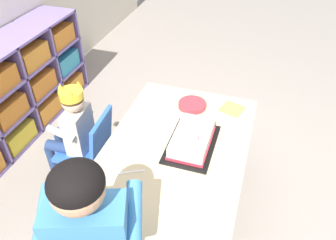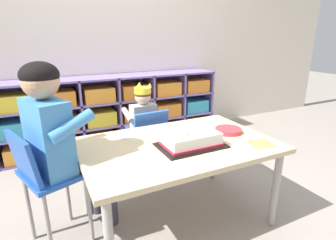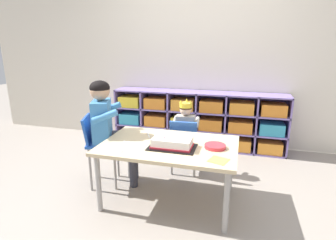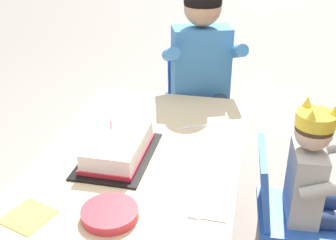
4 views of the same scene
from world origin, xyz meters
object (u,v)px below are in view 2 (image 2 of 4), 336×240
classroom_chair_blue (147,138)px  fork_by_napkin (133,176)px  classroom_chair_adult_side (45,175)px  activity_table (178,151)px  adult_helper_seated (60,134)px  paper_plate_stack (228,130)px  fork_beside_plate_stack (128,158)px  fork_near_cake_tray (130,140)px  fork_near_child_seat (199,122)px  child_with_crown (141,119)px  birthday_cake_on_tray (191,140)px

classroom_chair_blue → fork_by_napkin: bearing=60.8°
classroom_chair_adult_side → activity_table: bearing=-118.0°
adult_helper_seated → paper_plate_stack: adult_helper_seated is taller
classroom_chair_adult_side → fork_beside_plate_stack: bearing=-133.1°
classroom_chair_blue → fork_near_cake_tray: 0.52m
classroom_chair_adult_side → paper_plate_stack: bearing=-114.8°
classroom_chair_blue → classroom_chair_adult_side: classroom_chair_adult_side is taller
classroom_chair_adult_side → fork_near_child_seat: classroom_chair_adult_side is taller
classroom_chair_blue → adult_helper_seated: bearing=28.2°
activity_table → paper_plate_stack: size_ratio=6.60×
paper_plate_stack → fork_beside_plate_stack: (-0.76, -0.08, -0.01)m
adult_helper_seated → fork_near_child_seat: (1.02, 0.15, -0.12)m
classroom_chair_blue → fork_near_cake_tray: size_ratio=4.66×
fork_near_cake_tray → fork_by_napkin: bearing=-42.5°
classroom_chair_blue → fork_beside_plate_stack: size_ratio=5.11×
classroom_chair_adult_side → fork_near_child_seat: size_ratio=5.77×
adult_helper_seated → fork_near_cake_tray: bearing=-106.0°
classroom_chair_blue → adult_helper_seated: (-0.69, -0.43, 0.30)m
classroom_chair_adult_side → fork_beside_plate_stack: size_ratio=5.86×
child_with_crown → fork_near_cake_tray: child_with_crown is taller
classroom_chair_blue → fork_by_napkin: (-0.41, -0.85, 0.18)m
activity_table → classroom_chair_blue: 0.59m
adult_helper_seated → fork_near_child_seat: adult_helper_seated is taller
child_with_crown → fork_near_cake_tray: (-0.27, -0.50, 0.04)m
fork_beside_plate_stack → fork_near_child_seat: 0.79m
birthday_cake_on_tray → fork_near_cake_tray: (-0.31, 0.26, -0.04)m
child_with_crown → fork_by_napkin: (-0.40, -0.95, 0.04)m
paper_plate_stack → fork_by_napkin: (-0.80, -0.28, -0.01)m
paper_plate_stack → fork_near_child_seat: 0.30m
classroom_chair_adult_side → adult_helper_seated: 0.24m
activity_table → child_with_crown: child_with_crown is taller
birthday_cake_on_tray → paper_plate_stack: size_ratio=2.22×
child_with_crown → birthday_cake_on_tray: (0.04, -0.76, 0.07)m
activity_table → classroom_chair_adult_side: bearing=171.9°
activity_table → classroom_chair_blue: size_ratio=1.88×
fork_near_child_seat → child_with_crown: bearing=43.8°
activity_table → birthday_cake_on_tray: (0.05, -0.08, 0.09)m
adult_helper_seated → fork_near_child_seat: 1.04m
activity_table → adult_helper_seated: (-0.67, 0.15, 0.17)m
fork_near_cake_tray → fork_beside_plate_stack: same height
classroom_chair_adult_side → adult_helper_seated: bearing=-90.0°
fork_by_napkin → paper_plate_stack: bearing=-144.8°
birthday_cake_on_tray → fork_near_child_seat: (0.30, 0.38, -0.04)m
classroom_chair_adult_side → fork_near_cake_tray: classroom_chair_adult_side is taller
fork_by_napkin → classroom_chair_blue: bearing=-99.9°
fork_by_napkin → fork_near_child_seat: same height
fork_near_cake_tray → adult_helper_seated: bearing=-112.2°
fork_near_child_seat → fork_beside_plate_stack: bearing=120.1°
classroom_chair_blue → paper_plate_stack: 0.71m
child_with_crown → birthday_cake_on_tray: child_with_crown is taller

